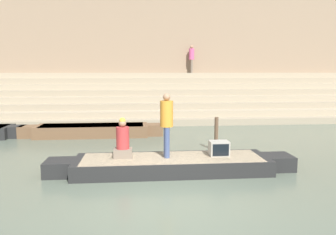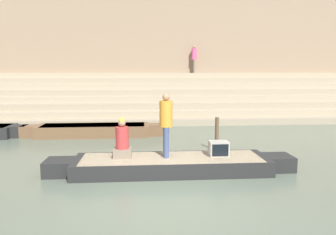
# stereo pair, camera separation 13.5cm
# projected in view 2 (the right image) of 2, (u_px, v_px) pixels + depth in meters

# --- Properties ---
(ground_plane) EXTENTS (120.00, 120.00, 0.00)m
(ground_plane) POSITION_uv_depth(u_px,v_px,m) (165.00, 201.00, 6.78)
(ground_plane) COLOR #566051
(ghat_steps) EXTENTS (36.00, 5.79, 2.55)m
(ghat_steps) POSITION_uv_depth(u_px,v_px,m) (150.00, 101.00, 19.36)
(ghat_steps) COLOR gray
(ghat_steps) RESTS_ON ground
(back_wall) EXTENTS (34.20, 1.28, 9.05)m
(back_wall) POSITION_uv_depth(u_px,v_px,m) (149.00, 43.00, 21.47)
(back_wall) COLOR #937A60
(back_wall) RESTS_ON ground
(rowboat_main) EXTENTS (6.55, 1.54, 0.40)m
(rowboat_main) POSITION_uv_depth(u_px,v_px,m) (171.00, 164.00, 8.68)
(rowboat_main) COLOR black
(rowboat_main) RESTS_ON ground
(person_standing) EXTENTS (0.34, 0.34, 1.69)m
(person_standing) POSITION_uv_depth(u_px,v_px,m) (166.00, 121.00, 8.59)
(person_standing) COLOR #3D4C75
(person_standing) RESTS_ON rowboat_main
(person_rowing) EXTENTS (0.48, 0.38, 1.07)m
(person_rowing) POSITION_uv_depth(u_px,v_px,m) (122.00, 142.00, 8.62)
(person_rowing) COLOR #756656
(person_rowing) RESTS_ON rowboat_main
(tv_set) EXTENTS (0.51, 0.40, 0.40)m
(tv_set) POSITION_uv_depth(u_px,v_px,m) (219.00, 149.00, 8.81)
(tv_set) COLOR #9E998E
(tv_set) RESTS_ON rowboat_main
(moored_boat_shore) EXTENTS (5.79, 1.23, 0.47)m
(moored_boat_shore) POSITION_uv_depth(u_px,v_px,m) (94.00, 130.00, 13.51)
(moored_boat_shore) COLOR brown
(moored_boat_shore) RESTS_ON ground
(mooring_post) EXTENTS (0.13, 0.13, 1.14)m
(mooring_post) POSITION_uv_depth(u_px,v_px,m) (217.00, 134.00, 10.92)
(mooring_post) COLOR brown
(mooring_post) RESTS_ON ground
(person_on_steps) EXTENTS (0.34, 0.34, 1.73)m
(person_on_steps) POSITION_uv_depth(u_px,v_px,m) (194.00, 57.00, 20.88)
(person_on_steps) COLOR #756656
(person_on_steps) RESTS_ON ghat_steps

